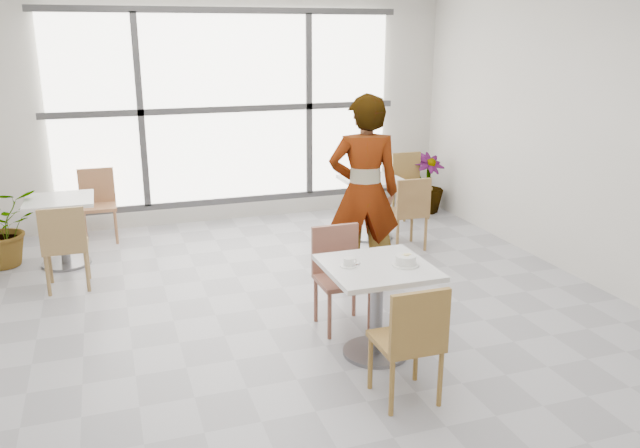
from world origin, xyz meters
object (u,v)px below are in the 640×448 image
object	(u,v)px
oatmeal_bowl	(406,260)
bg_chair_left_far	(98,200)
coffee_cup	(349,263)
plant_right	(427,183)
main_table	(377,293)
bg_table_left	(62,222)
plant_left	(2,228)
chair_near	(411,337)
chair_far	(339,270)
bg_chair_right_near	(409,209)
bg_table_right	(372,200)
bg_chair_right_far	(409,180)
bg_chair_left_near	(65,242)
person	(364,192)

from	to	relation	value
oatmeal_bowl	bg_chair_left_far	xyz separation A→B (m)	(-2.23, 3.88, -0.29)
coffee_cup	plant_right	world-z (taller)	plant_right
main_table	plant_right	distance (m)	4.35
bg_table_left	plant_left	bearing A→B (deg)	162.53
bg_chair_left_far	chair_near	bearing A→B (deg)	-66.52
chair_far	bg_chair_right_near	bearing A→B (deg)	47.76
main_table	bg_chair_left_far	world-z (taller)	bg_chair_left_far
bg_table_right	bg_chair_right_far	size ratio (longest dim) A/B	0.86
main_table	bg_chair_left_near	xyz separation A→B (m)	(-2.35, 2.18, -0.02)
bg_chair_right_far	chair_near	bearing A→B (deg)	-116.13
bg_chair_left_near	plant_right	xyz separation A→B (m)	(4.72, 1.46, -0.08)
person	main_table	bearing A→B (deg)	86.67
bg_table_right	plant_right	size ratio (longest dim) A/B	0.90
oatmeal_bowl	bg_table_right	world-z (taller)	oatmeal_bowl
bg_table_left	bg_chair_left_near	bearing A→B (deg)	-85.70
oatmeal_bowl	plant_right	distance (m)	4.32
coffee_cup	bg_chair_right_near	xyz separation A→B (m)	(1.59, 2.18, -0.28)
chair_far	bg_chair_left_near	size ratio (longest dim) A/B	1.00
bg_chair_right_near	plant_right	world-z (taller)	bg_chair_right_near
oatmeal_bowl	bg_chair_right_far	world-z (taller)	bg_chair_right_far
plant_left	bg_table_left	bearing A→B (deg)	-17.47
bg_table_right	bg_chair_right_far	bearing A→B (deg)	40.97
chair_near	oatmeal_bowl	world-z (taller)	chair_near
bg_chair_right_near	plant_left	distance (m)	4.51
chair_near	oatmeal_bowl	xyz separation A→B (m)	(0.26, 0.65, 0.29)
coffee_cup	bg_chair_right_far	distance (m)	4.18
chair_far	oatmeal_bowl	distance (m)	0.80
oatmeal_bowl	bg_table_left	size ratio (longest dim) A/B	0.28
main_table	bg_chair_right_far	xyz separation A→B (m)	(2.04, 3.56, -0.02)
chair_far	bg_chair_left_near	xyz separation A→B (m)	(-2.27, 1.56, 0.00)
bg_table_left	bg_chair_left_near	xyz separation A→B (m)	(0.06, -0.79, 0.01)
oatmeal_bowl	chair_near	bearing A→B (deg)	-111.98
bg_table_left	bg_chair_left_far	xyz separation A→B (m)	(0.37, 0.83, 0.01)
main_table	bg_chair_left_near	bearing A→B (deg)	137.09
bg_table_right	bg_chair_left_far	world-z (taller)	bg_chair_left_far
chair_near	bg_chair_right_near	xyz separation A→B (m)	(1.44, 2.95, 0.00)
main_table	chair_near	bearing A→B (deg)	-95.06
person	plant_right	bearing A→B (deg)	-115.28
main_table	oatmeal_bowl	world-z (taller)	oatmeal_bowl
chair_far	bg_chair_left_far	size ratio (longest dim) A/B	1.00
main_table	bg_chair_right_far	size ratio (longest dim) A/B	0.92
chair_near	bg_table_left	distance (m)	4.38
coffee_cup	plant_right	bearing A→B (deg)	54.32
chair_near	bg_table_right	xyz separation A→B (m)	(1.22, 3.52, -0.01)
bg_table_right	bg_chair_left_near	xyz separation A→B (m)	(-3.51, -0.61, 0.01)
chair_near	person	world-z (taller)	person
main_table	bg_chair_right_near	xyz separation A→B (m)	(1.38, 2.23, -0.02)
bg_table_left	bg_chair_right_near	distance (m)	3.86
chair_far	person	distance (m)	1.06
bg_table_right	bg_chair_left_far	distance (m)	3.35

